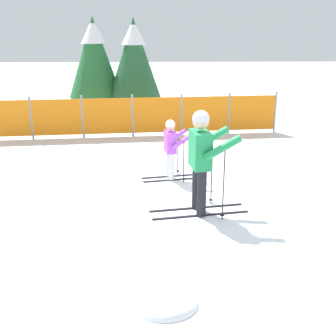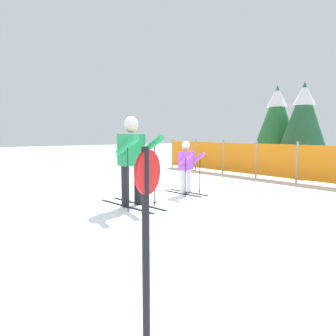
{
  "view_description": "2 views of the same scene",
  "coord_description": "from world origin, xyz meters",
  "px_view_note": "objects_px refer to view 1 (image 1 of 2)",
  "views": [
    {
      "loc": [
        -0.81,
        -6.66,
        2.95
      ],
      "look_at": [
        -0.64,
        0.17,
        0.63
      ],
      "focal_mm": 45.0,
      "sensor_mm": 36.0,
      "label": 1
    },
    {
      "loc": [
        5.42,
        -3.19,
        1.4
      ],
      "look_at": [
        -0.41,
        0.75,
        0.65
      ],
      "focal_mm": 35.0,
      "sensor_mm": 36.0,
      "label": 2
    }
  ],
  "objects_px": {
    "safety_fence": "(133,116)",
    "conifer_far": "(94,56)",
    "skier_child": "(171,145)",
    "conifer_near": "(134,57)",
    "skier_adult": "(202,153)"
  },
  "relations": [
    {
      "from": "skier_adult",
      "to": "safety_fence",
      "type": "xyz_separation_m",
      "value": [
        -1.39,
        5.1,
        -0.45
      ]
    },
    {
      "from": "conifer_near",
      "to": "skier_adult",
      "type": "bearing_deg",
      "value": -79.15
    },
    {
      "from": "conifer_far",
      "to": "skier_adult",
      "type": "bearing_deg",
      "value": -70.49
    },
    {
      "from": "skier_child",
      "to": "safety_fence",
      "type": "relative_size",
      "value": 0.15
    },
    {
      "from": "skier_child",
      "to": "conifer_near",
      "type": "xyz_separation_m",
      "value": [
        -1.01,
        5.93,
        1.26
      ]
    },
    {
      "from": "skier_adult",
      "to": "safety_fence",
      "type": "height_order",
      "value": "skier_adult"
    },
    {
      "from": "skier_child",
      "to": "conifer_far",
      "type": "height_order",
      "value": "conifer_far"
    },
    {
      "from": "safety_fence",
      "to": "conifer_far",
      "type": "bearing_deg",
      "value": 117.0
    },
    {
      "from": "safety_fence",
      "to": "conifer_far",
      "type": "xyz_separation_m",
      "value": [
        -1.36,
        2.67,
        1.42
      ]
    },
    {
      "from": "skier_child",
      "to": "skier_adult",
      "type": "bearing_deg",
      "value": -85.72
    },
    {
      "from": "conifer_far",
      "to": "conifer_near",
      "type": "xyz_separation_m",
      "value": [
        1.31,
        -0.22,
        -0.03
      ]
    },
    {
      "from": "skier_child",
      "to": "conifer_near",
      "type": "distance_m",
      "value": 6.15
    },
    {
      "from": "skier_adult",
      "to": "skier_child",
      "type": "relative_size",
      "value": 1.41
    },
    {
      "from": "safety_fence",
      "to": "conifer_near",
      "type": "bearing_deg",
      "value": 91.26
    },
    {
      "from": "conifer_far",
      "to": "skier_child",
      "type": "bearing_deg",
      "value": -69.32
    }
  ]
}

